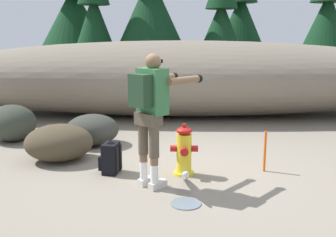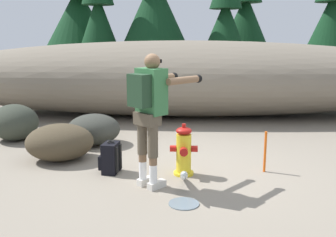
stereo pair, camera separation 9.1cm
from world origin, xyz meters
name	(u,v)px [view 2 (the right image)]	position (x,y,z in m)	size (l,w,h in m)	color
ground_plane	(184,171)	(0.00, 0.00, -0.02)	(56.00, 56.00, 0.04)	gray
dirt_embankment	(184,78)	(0.00, 4.25, 0.93)	(13.77, 3.20, 1.86)	#756B5B
fire_hydrant	(184,152)	(-0.02, -0.20, 0.34)	(0.39, 0.34, 0.74)	yellow
hydrant_water_jet	(184,179)	(-0.02, -0.84, 0.17)	(0.36, 1.05, 0.46)	silver
utility_worker	(151,104)	(-0.43, -0.65, 1.09)	(0.94, 0.98, 1.72)	beige
spare_backpack	(111,158)	(-1.07, -0.15, 0.22)	(0.32, 0.33, 0.47)	black
boulder_large	(14,122)	(-3.21, 1.60, 0.34)	(0.95, 0.86, 0.69)	#34392E
boulder_mid	(94,129)	(-1.64, 1.34, 0.28)	(0.88, 0.96, 0.56)	#33352F
boulder_small	(60,142)	(-1.97, 0.41, 0.29)	(1.06, 0.88, 0.58)	#453A29
pine_tree_far_left	(78,6)	(-4.27, 10.66, 3.19)	(2.70, 2.70, 5.53)	#47331E
pine_tree_left	(98,15)	(-3.09, 8.90, 2.74)	(1.80, 1.80, 5.17)	#47331E
pine_tree_right	(225,18)	(1.52, 9.01, 2.63)	(1.81, 1.81, 4.78)	#47331E
pine_tree_far_right	(246,11)	(2.44, 10.32, 2.96)	(1.92, 1.92, 5.07)	#47331E
pine_tree_ridge_end	(333,12)	(5.14, 8.52, 2.80)	(1.90, 1.90, 5.06)	#47331E
survey_stake	(265,152)	(1.16, -0.04, 0.30)	(0.04, 0.04, 0.60)	#E55914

